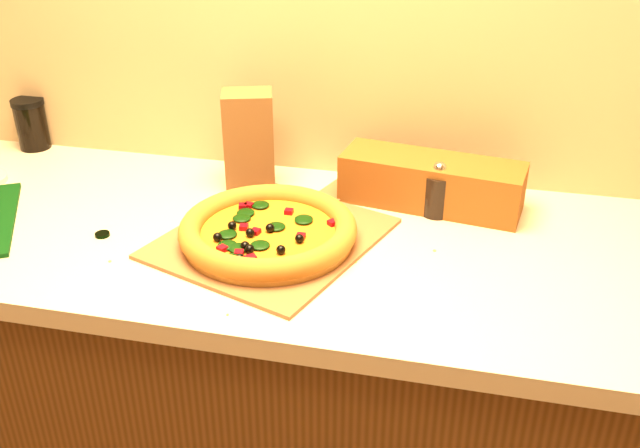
{
  "coord_description": "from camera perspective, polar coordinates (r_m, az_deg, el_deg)",
  "views": [
    {
      "loc": [
        0.35,
        0.22,
        1.6
      ],
      "look_at": [
        0.09,
        1.38,
        0.96
      ],
      "focal_mm": 40.0,
      "sensor_mm": 36.0,
      "label": 1
    }
  ],
  "objects": [
    {
      "name": "cabinet",
      "position": [
        1.72,
        -2.68,
        -14.63
      ],
      "size": [
        2.8,
        0.65,
        0.86
      ],
      "primitive_type": "cube",
      "color": "#4D2D10",
      "rests_on": "ground"
    },
    {
      "name": "dark_jar",
      "position": [
        1.96,
        -22.09,
        7.45
      ],
      "size": [
        0.08,
        0.08,
        0.13
      ],
      "color": "black",
      "rests_on": "countertop"
    },
    {
      "name": "countertop",
      "position": [
        1.45,
        -3.07,
        -1.49
      ],
      "size": [
        2.84,
        0.68,
        0.04
      ],
      "primitive_type": "cube",
      "color": "beige",
      "rests_on": "cabinet"
    },
    {
      "name": "bottle_cap",
      "position": [
        1.49,
        -17.02,
        -0.81
      ],
      "size": [
        0.03,
        0.03,
        0.01
      ],
      "primitive_type": "cylinder",
      "rotation": [
        0.0,
        0.0,
        0.1
      ],
      "color": "black",
      "rests_on": "countertop"
    },
    {
      "name": "pizza_peel",
      "position": [
        1.43,
        -3.51,
        -0.83
      ],
      "size": [
        0.49,
        0.59,
        0.01
      ],
      "rotation": [
        0.0,
        0.0,
        -0.34
      ],
      "color": "brown",
      "rests_on": "countertop"
    },
    {
      "name": "pepper_grinder",
      "position": [
        1.51,
        9.38,
        2.46
      ],
      "size": [
        0.06,
        0.06,
        0.12
      ],
      "color": "black",
      "rests_on": "countertop"
    },
    {
      "name": "pizza",
      "position": [
        1.39,
        -4.17,
        -0.55
      ],
      "size": [
        0.35,
        0.35,
        0.05
      ],
      "color": "#B96F2E",
      "rests_on": "pizza_peel"
    },
    {
      "name": "paper_bag",
      "position": [
        1.61,
        -5.71,
        6.72
      ],
      "size": [
        0.13,
        0.12,
        0.22
      ],
      "primitive_type": "cube",
      "rotation": [
        0.0,
        0.0,
        0.3
      ],
      "color": "brown",
      "rests_on": "countertop"
    },
    {
      "name": "bread_bag",
      "position": [
        1.55,
        8.9,
        3.31
      ],
      "size": [
        0.4,
        0.18,
        0.11
      ],
      "primitive_type": "cube",
      "rotation": [
        0.0,
        0.0,
        -0.15
      ],
      "color": "brown",
      "rests_on": "countertop"
    }
  ]
}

